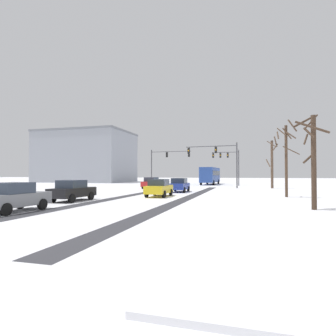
# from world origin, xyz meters

# --- Properties ---
(wheel_track_left_lane) EXTENTS (1.11, 38.26, 0.01)m
(wheel_track_left_lane) POSITION_xyz_m (3.89, 17.39, 0.00)
(wheel_track_left_lane) COLOR #38383D
(wheel_track_left_lane) RESTS_ON ground
(wheel_track_right_lane) EXTENTS (1.17, 38.26, 0.01)m
(wheel_track_right_lane) POSITION_xyz_m (-2.06, 17.39, 0.00)
(wheel_track_right_lane) COLOR #38383D
(wheel_track_right_lane) RESTS_ON ground
(sidewalk_kerb_right) EXTENTS (4.00, 38.26, 0.12)m
(sidewalk_kerb_right) POSITION_xyz_m (9.06, 15.65, 0.06)
(sidewalk_kerb_right) COLOR white
(sidewalk_kerb_right) RESTS_ON ground
(traffic_signal_far_left) EXTENTS (7.44, 0.51, 6.50)m
(traffic_signal_far_left) POSITION_xyz_m (-5.05, 40.72, 4.70)
(traffic_signal_far_left) COLOR #47474C
(traffic_signal_far_left) RESTS_ON ground
(traffic_signal_near_right) EXTENTS (7.41, 0.74, 6.50)m
(traffic_signal_near_right) POSITION_xyz_m (5.06, 32.96, 4.70)
(traffic_signal_near_right) COLOR #47474C
(traffic_signal_near_right) RESTS_ON ground
(traffic_signal_far_right) EXTENTS (4.93, 0.42, 6.50)m
(traffic_signal_far_right) POSITION_xyz_m (5.73, 44.79, 4.75)
(traffic_signal_far_right) COLOR #47474C
(traffic_signal_far_right) RESTS_ON ground
(car_red_lead) EXTENTS (2.00, 4.18, 1.62)m
(car_red_lead) POSITION_xyz_m (-4.28, 30.92, 0.82)
(car_red_lead) COLOR red
(car_red_lead) RESTS_ON ground
(car_blue_second) EXTENTS (1.88, 4.12, 1.62)m
(car_blue_second) POSITION_xyz_m (1.39, 24.30, 0.82)
(car_blue_second) COLOR #233899
(car_blue_second) RESTS_ON ground
(car_yellow_cab_third) EXTENTS (1.90, 4.13, 1.62)m
(car_yellow_cab_third) POSITION_xyz_m (1.03, 17.52, 0.82)
(car_yellow_cab_third) COLOR yellow
(car_yellow_cab_third) RESTS_ON ground
(car_black_fourth) EXTENTS (1.89, 4.13, 1.62)m
(car_black_fourth) POSITION_xyz_m (-4.16, 11.62, 0.82)
(car_black_fourth) COLOR black
(car_black_fourth) RESTS_ON ground
(car_grey_fifth) EXTENTS (1.89, 4.13, 1.62)m
(car_grey_fifth) POSITION_xyz_m (-3.59, 5.32, 0.82)
(car_grey_fifth) COLOR slate
(car_grey_fifth) RESTS_ON ground
(bus_oncoming) EXTENTS (2.96, 11.08, 3.38)m
(bus_oncoming) POSITION_xyz_m (1.99, 49.26, 1.99)
(bus_oncoming) COLOR #284793
(bus_oncoming) RESTS_ON ground
(bare_tree_sidewalk_near) EXTENTS (1.74, 2.24, 5.76)m
(bare_tree_sidewalk_near) POSITION_xyz_m (12.57, 10.80, 3.12)
(bare_tree_sidewalk_near) COLOR #423023
(bare_tree_sidewalk_near) RESTS_ON ground
(bare_tree_sidewalk_mid) EXTENTS (1.87, 1.84, 6.90)m
(bare_tree_sidewalk_mid) POSITION_xyz_m (12.36, 19.95, 3.73)
(bare_tree_sidewalk_mid) COLOR #4C3828
(bare_tree_sidewalk_mid) RESTS_ON ground
(bare_tree_sidewalk_far) EXTENTS (1.71, 1.69, 7.55)m
(bare_tree_sidewalk_far) POSITION_xyz_m (12.60, 36.19, 3.82)
(bare_tree_sidewalk_far) COLOR brown
(bare_tree_sidewalk_far) RESTS_ON ground
(office_building_far_left_block) EXTENTS (22.91, 16.32, 13.25)m
(office_building_far_left_block) POSITION_xyz_m (-31.87, 58.31, 6.63)
(office_building_far_left_block) COLOR #9399A3
(office_building_far_left_block) RESTS_ON ground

